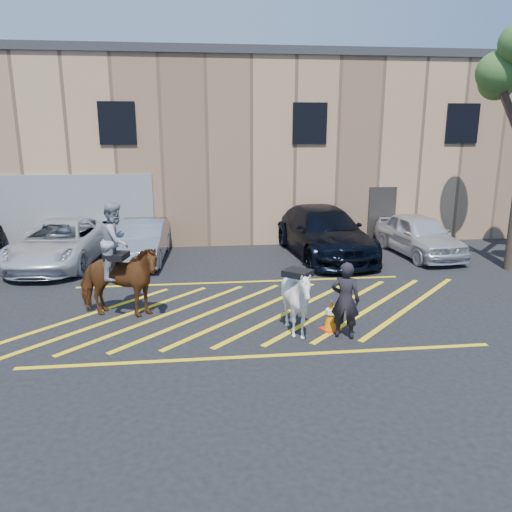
{
  "coord_description": "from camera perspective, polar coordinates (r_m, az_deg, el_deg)",
  "views": [
    {
      "loc": [
        -1.19,
        -11.86,
        4.4
      ],
      "look_at": [
        0.2,
        0.2,
        1.3
      ],
      "focal_mm": 35.0,
      "sensor_mm": 36.0,
      "label": 1
    }
  ],
  "objects": [
    {
      "name": "car_silver_sedan",
      "position": [
        17.49,
        -12.79,
        1.72
      ],
      "size": [
        1.66,
        4.26,
        1.38
      ],
      "primitive_type": "imported",
      "rotation": [
        0.0,
        0.0,
        -0.05
      ],
      "color": "gray",
      "rests_on": "ground"
    },
    {
      "name": "saddled_white",
      "position": [
        10.86,
        4.72,
        -5.07
      ],
      "size": [
        1.9,
        1.93,
        1.59
      ],
      "color": "silver",
      "rests_on": "ground"
    },
    {
      "name": "handler",
      "position": [
        10.87,
        10.17,
        -4.99
      ],
      "size": [
        0.73,
        0.61,
        1.69
      ],
      "primitive_type": "imported",
      "rotation": [
        0.0,
        0.0,
        2.75
      ],
      "color": "black",
      "rests_on": "ground"
    },
    {
      "name": "hatching_zone",
      "position": [
        12.43,
        -0.68,
        -6.39
      ],
      "size": [
        12.6,
        5.12,
        0.01
      ],
      "color": "yellow",
      "rests_on": "ground"
    },
    {
      "name": "car_blue_suv",
      "position": [
        17.92,
        7.7,
        2.76
      ],
      "size": [
        2.95,
        6.06,
        1.7
      ],
      "primitive_type": "imported",
      "rotation": [
        0.0,
        0.0,
        0.1
      ],
      "color": "black",
      "rests_on": "ground"
    },
    {
      "name": "car_white_pickup",
      "position": [
        17.78,
        -21.5,
        1.42
      ],
      "size": [
        2.87,
        5.48,
        1.47
      ],
      "primitive_type": "imported",
      "rotation": [
        0.0,
        0.0,
        -0.08
      ],
      "color": "silver",
      "rests_on": "ground"
    },
    {
      "name": "ground",
      "position": [
        12.71,
        -0.82,
        -5.94
      ],
      "size": [
        90.0,
        90.0,
        0.0
      ],
      "primitive_type": "plane",
      "color": "black",
      "rests_on": "ground"
    },
    {
      "name": "warehouse",
      "position": [
        23.89,
        -3.86,
        12.49
      ],
      "size": [
        32.42,
        10.2,
        7.3
      ],
      "color": "tan",
      "rests_on": "ground"
    },
    {
      "name": "car_white_suv",
      "position": [
        18.72,
        18.12,
        2.3
      ],
      "size": [
        2.12,
        4.44,
        1.46
      ],
      "primitive_type": "imported",
      "rotation": [
        0.0,
        0.0,
        0.09
      ],
      "color": "silver",
      "rests_on": "ground"
    },
    {
      "name": "mounted_bay",
      "position": [
        12.24,
        -15.52,
        -1.75
      ],
      "size": [
        2.26,
        1.39,
        2.78
      ],
      "color": "#582C14",
      "rests_on": "ground"
    },
    {
      "name": "traffic_cone",
      "position": [
        11.37,
        8.59,
        -6.63
      ],
      "size": [
        0.5,
        0.5,
        0.73
      ],
      "color": "red",
      "rests_on": "ground"
    }
  ]
}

